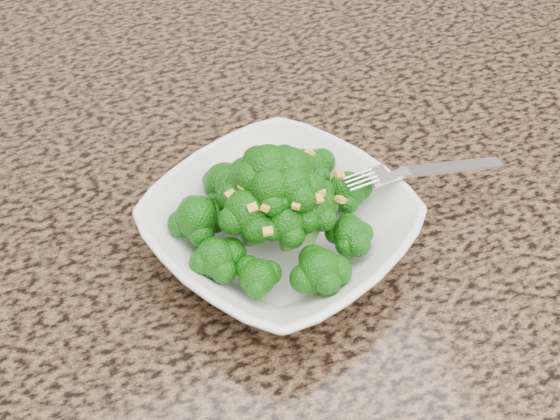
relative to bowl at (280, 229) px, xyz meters
name	(u,v)px	position (x,y,z in m)	size (l,w,h in m)	color
granite_counter	(331,227)	(0.06, 0.02, -0.04)	(1.64, 1.04, 0.03)	brown
bowl	(280,229)	(0.00, 0.00, 0.00)	(0.21, 0.21, 0.05)	white
broccoli_pile	(280,178)	(0.00, 0.00, 0.06)	(0.19, 0.19, 0.07)	#135F0A
garlic_topping	(280,141)	(0.00, 0.00, 0.10)	(0.11, 0.11, 0.01)	yellow
fork	(402,173)	(0.11, -0.01, 0.03)	(0.17, 0.03, 0.01)	silver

